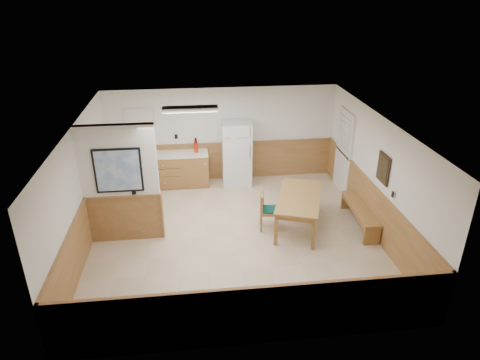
{
  "coord_description": "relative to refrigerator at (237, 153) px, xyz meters",
  "views": [
    {
      "loc": [
        -0.8,
        -7.71,
        4.95
      ],
      "look_at": [
        0.17,
        0.4,
        1.12
      ],
      "focal_mm": 32.0,
      "sensor_mm": 36.0,
      "label": 1
    }
  ],
  "objects": [
    {
      "name": "back_wall",
      "position": [
        -0.35,
        0.37,
        0.4
      ],
      "size": [
        6.0,
        0.02,
        2.5
      ],
      "primitive_type": "cube",
      "color": "white",
      "rests_on": "ground"
    },
    {
      "name": "dining_table",
      "position": [
        1.09,
        -2.41,
        -0.19
      ],
      "size": [
        1.4,
        1.94,
        0.75
      ],
      "rotation": [
        0.0,
        0.0,
        -0.33
      ],
      "color": "olive",
      "rests_on": "ground"
    },
    {
      "name": "soap_bottle",
      "position": [
        -2.5,
        0.04,
        0.15
      ],
      "size": [
        0.08,
        0.08,
        0.2
      ],
      "primitive_type": "cylinder",
      "rotation": [
        0.0,
        0.0,
        0.33
      ],
      "color": "#198D2C",
      "rests_on": "kitchen_counter"
    },
    {
      "name": "dining_bench",
      "position": [
        2.45,
        -2.5,
        -0.5
      ],
      "size": [
        0.42,
        1.66,
        0.45
      ],
      "rotation": [
        0.0,
        0.0,
        -0.04
      ],
      "color": "olive",
      "rests_on": "ground"
    },
    {
      "name": "ground",
      "position": [
        -0.35,
        -2.63,
        -0.85
      ],
      "size": [
        6.0,
        6.0,
        0.0
      ],
      "primitive_type": "plane",
      "color": "beige",
      "rests_on": "ground"
    },
    {
      "name": "wainscot_right",
      "position": [
        2.63,
        -2.63,
        -0.35
      ],
      "size": [
        0.04,
        6.0,
        1.0
      ],
      "primitive_type": "cube",
      "color": "#AC7045",
      "rests_on": "ground"
    },
    {
      "name": "kitchen_window",
      "position": [
        -2.45,
        0.35,
        0.7
      ],
      "size": [
        0.8,
        0.04,
        1.0
      ],
      "color": "silver",
      "rests_on": "back_wall"
    },
    {
      "name": "wainscot_left",
      "position": [
        -3.33,
        -2.63,
        -0.35
      ],
      "size": [
        0.04,
        6.0,
        1.0
      ],
      "primitive_type": "cube",
      "color": "#AC7045",
      "rests_on": "ground"
    },
    {
      "name": "dining_chair",
      "position": [
        0.36,
        -2.37,
        -0.35
      ],
      "size": [
        0.59,
        0.45,
        0.85
      ],
      "rotation": [
        0.0,
        0.0,
        -0.13
      ],
      "color": "olive",
      "rests_on": "ground"
    },
    {
      "name": "wall_painting",
      "position": [
        2.62,
        -2.93,
        0.7
      ],
      "size": [
        0.04,
        0.5,
        0.6
      ],
      "color": "#322114",
      "rests_on": "right_wall"
    },
    {
      "name": "right_wall",
      "position": [
        2.65,
        -2.63,
        0.4
      ],
      "size": [
        0.02,
        6.0,
        2.5
      ],
      "primitive_type": "cube",
      "color": "white",
      "rests_on": "ground"
    },
    {
      "name": "left_wall",
      "position": [
        -3.35,
        -2.63,
        0.4
      ],
      "size": [
        0.02,
        6.0,
        2.5
      ],
      "primitive_type": "cube",
      "color": "white",
      "rests_on": "ground"
    },
    {
      "name": "refrigerator",
      "position": [
        0.0,
        0.0,
        0.0
      ],
      "size": [
        0.77,
        0.73,
        1.7
      ],
      "rotation": [
        0.0,
        0.0,
        -0.03
      ],
      "color": "white",
      "rests_on": "ground"
    },
    {
      "name": "wainscot_back",
      "position": [
        -0.35,
        0.35,
        -0.35
      ],
      "size": [
        6.0,
        0.04,
        1.0
      ],
      "primitive_type": "cube",
      "color": "#AC7045",
      "rests_on": "ground"
    },
    {
      "name": "fluorescent_fixture",
      "position": [
        -1.15,
        -1.33,
        1.6
      ],
      "size": [
        1.2,
        0.3,
        0.09
      ],
      "color": "silver",
      "rests_on": "ceiling"
    },
    {
      "name": "exterior_door",
      "position": [
        2.62,
        -0.73,
        0.2
      ],
      "size": [
        0.07,
        1.02,
        2.15
      ],
      "color": "silver",
      "rests_on": "ground"
    },
    {
      "name": "fire_extinguisher",
      "position": [
        -1.05,
        0.07,
        0.22
      ],
      "size": [
        0.1,
        0.1,
        0.39
      ],
      "rotation": [
        0.0,
        0.0,
        -0.04
      ],
      "color": "red",
      "rests_on": "kitchen_counter"
    },
    {
      "name": "ceiling",
      "position": [
        -0.35,
        -2.63,
        1.65
      ],
      "size": [
        6.0,
        6.0,
        0.02
      ],
      "primitive_type": "cube",
      "color": "white",
      "rests_on": "back_wall"
    },
    {
      "name": "partition_wall",
      "position": [
        -2.6,
        -2.43,
        0.38
      ],
      "size": [
        1.5,
        0.2,
        2.5
      ],
      "color": "white",
      "rests_on": "ground"
    },
    {
      "name": "kitchen_counter",
      "position": [
        -1.56,
        0.05,
        -0.39
      ],
      "size": [
        2.2,
        0.61,
        1.0
      ],
      "color": "olive",
      "rests_on": "ground"
    }
  ]
}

